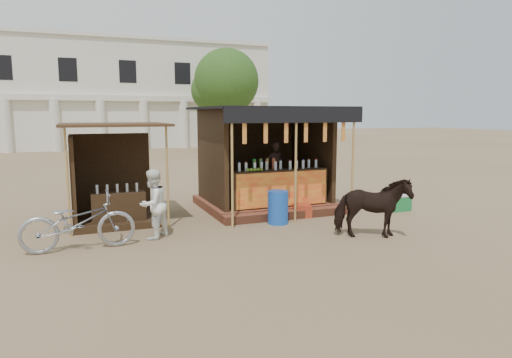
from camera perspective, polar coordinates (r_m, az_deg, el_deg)
The scene contains 11 objects.
ground at distance 9.37m, azimuth 3.67°, elevation -7.98°, with size 120.00×120.00×0.00m, color #846B4C.
main_stall at distance 12.58m, azimuth 1.33°, elevation 0.96°, with size 3.60×3.61×2.78m.
secondary_stall at distance 11.51m, azimuth -17.96°, elevation -0.99°, with size 2.40×2.40×2.38m.
cow at distance 9.88m, azimuth 14.31°, elevation -3.50°, with size 0.70×1.54×1.30m, color black.
motorbike at distance 9.38m, azimuth -21.34°, elevation -5.02°, with size 0.73×2.11×1.11m, color #93949B.
bystander at distance 9.77m, azimuth -12.77°, elevation -3.08°, with size 0.71×0.55×1.46m, color white.
blue_barrel at distance 10.87m, azimuth 2.76°, elevation -3.56°, with size 0.49×0.49×0.79m, color #174AAF.
red_crate at distance 11.68m, azimuth 5.77°, elevation -3.95°, with size 0.43×0.45×0.31m, color #A3311B.
cooler at distance 12.92m, azimuth 17.26°, elevation -2.77°, with size 0.65×0.45×0.46m.
background_building at distance 38.13m, azimuth -19.24°, elevation 9.80°, with size 26.00×7.45×8.18m.
tree at distance 31.84m, azimuth -4.11°, elevation 11.81°, with size 4.50×4.40×7.00m.
Camera 1 is at (-3.89, -8.12, 2.60)m, focal length 32.00 mm.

